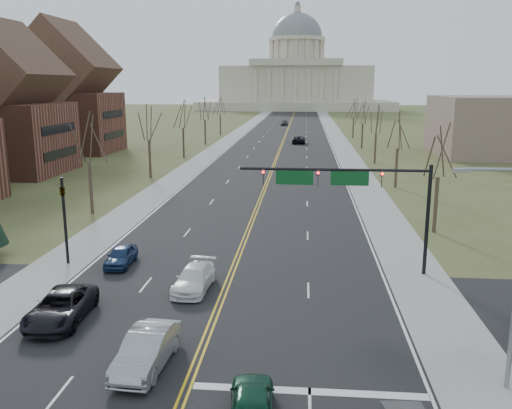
% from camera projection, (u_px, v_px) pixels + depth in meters
% --- Properties ---
extents(ground, '(600.00, 600.00, 0.00)m').
position_uv_depth(ground, '(193.00, 373.00, 23.22)').
color(ground, '#484F27').
rests_on(ground, ground).
extents(road, '(20.00, 380.00, 0.01)m').
position_uv_depth(road, '(286.00, 135.00, 130.13)').
color(road, black).
rests_on(road, ground).
extents(cross_road, '(120.00, 14.00, 0.01)m').
position_uv_depth(cross_road, '(215.00, 315.00, 29.05)').
color(cross_road, black).
rests_on(cross_road, ground).
extents(sidewalk_left, '(4.00, 380.00, 0.03)m').
position_uv_depth(sidewalk_left, '(236.00, 135.00, 131.17)').
color(sidewalk_left, gray).
rests_on(sidewalk_left, ground).
extents(sidewalk_right, '(4.00, 380.00, 0.03)m').
position_uv_depth(sidewalk_right, '(336.00, 135.00, 129.08)').
color(sidewalk_right, gray).
rests_on(sidewalk_right, ground).
extents(center_line, '(0.42, 380.00, 0.01)m').
position_uv_depth(center_line, '(286.00, 135.00, 130.12)').
color(center_line, gold).
rests_on(center_line, road).
extents(edge_line_left, '(0.15, 380.00, 0.01)m').
position_uv_depth(edge_line_left, '(245.00, 135.00, 130.98)').
color(edge_line_left, silver).
rests_on(edge_line_left, road).
extents(edge_line_right, '(0.15, 380.00, 0.01)m').
position_uv_depth(edge_line_right, '(327.00, 135.00, 129.27)').
color(edge_line_right, silver).
rests_on(edge_line_right, road).
extents(stop_bar, '(9.50, 0.50, 0.01)m').
position_uv_depth(stop_bar, '(310.00, 391.00, 21.81)').
color(stop_bar, silver).
rests_on(stop_bar, road).
extents(capitol, '(90.00, 60.00, 50.00)m').
position_uv_depth(capitol, '(296.00, 79.00, 263.00)').
color(capitol, beige).
rests_on(capitol, ground).
extents(signal_mast, '(12.12, 0.44, 7.20)m').
position_uv_depth(signal_mast, '(349.00, 186.00, 34.43)').
color(signal_mast, black).
rests_on(signal_mast, ground).
extents(signal_left, '(0.32, 0.36, 6.00)m').
position_uv_depth(signal_left, '(64.00, 211.00, 36.53)').
color(signal_left, black).
rests_on(signal_left, ground).
extents(tree_r_0, '(3.74, 3.74, 8.50)m').
position_uv_depth(tree_r_0, '(439.00, 154.00, 43.76)').
color(tree_r_0, '#372620').
rests_on(tree_r_0, ground).
extents(tree_l_0, '(3.96, 3.96, 9.00)m').
position_uv_depth(tree_l_0, '(88.00, 141.00, 50.27)').
color(tree_l_0, '#372620').
rests_on(tree_l_0, ground).
extents(tree_r_1, '(3.74, 3.74, 8.50)m').
position_uv_depth(tree_r_1, '(398.00, 132.00, 63.20)').
color(tree_r_1, '#372620').
rests_on(tree_r_1, ground).
extents(tree_l_1, '(3.96, 3.96, 9.00)m').
position_uv_depth(tree_l_1, '(148.00, 125.00, 69.71)').
color(tree_l_1, '#372620').
rests_on(tree_l_1, ground).
extents(tree_r_2, '(3.74, 3.74, 8.50)m').
position_uv_depth(tree_r_2, '(377.00, 121.00, 82.64)').
color(tree_r_2, '#372620').
rests_on(tree_r_2, ground).
extents(tree_l_2, '(3.96, 3.96, 9.00)m').
position_uv_depth(tree_l_2, '(183.00, 116.00, 89.14)').
color(tree_l_2, '#372620').
rests_on(tree_l_2, ground).
extents(tree_r_3, '(3.74, 3.74, 8.50)m').
position_uv_depth(tree_r_3, '(363.00, 114.00, 102.07)').
color(tree_r_3, '#372620').
rests_on(tree_r_3, ground).
extents(tree_l_3, '(3.96, 3.96, 9.00)m').
position_uv_depth(tree_l_3, '(205.00, 110.00, 108.58)').
color(tree_l_3, '#372620').
rests_on(tree_l_3, ground).
extents(tree_r_4, '(3.74, 3.74, 8.50)m').
position_uv_depth(tree_r_4, '(354.00, 109.00, 121.51)').
color(tree_r_4, '#372620').
rests_on(tree_r_4, ground).
extents(tree_l_4, '(3.96, 3.96, 9.00)m').
position_uv_depth(tree_l_4, '(220.00, 106.00, 128.02)').
color(tree_l_4, '#372620').
rests_on(tree_l_4, ground).
extents(bldg_left_mid, '(15.10, 14.28, 20.75)m').
position_uv_depth(bldg_left_mid, '(4.00, 111.00, 73.09)').
color(bldg_left_mid, brown).
rests_on(bldg_left_mid, ground).
extents(bldg_left_far, '(17.10, 14.28, 23.25)m').
position_uv_depth(bldg_left_far, '(66.00, 98.00, 96.37)').
color(bldg_left_far, brown).
rests_on(bldg_left_far, ground).
extents(car_nb_inner_lead, '(2.01, 4.29, 1.42)m').
position_uv_depth(car_nb_inner_lead, '(252.00, 402.00, 19.85)').
color(car_nb_inner_lead, '#0E3D27').
rests_on(car_nb_inner_lead, road).
extents(car_sb_inner_lead, '(2.05, 5.03, 1.62)m').
position_uv_depth(car_sb_inner_lead, '(147.00, 350.00, 23.54)').
color(car_sb_inner_lead, '#919498').
rests_on(car_sb_inner_lead, road).
extents(car_sb_outer_lead, '(2.83, 5.63, 1.53)m').
position_uv_depth(car_sb_outer_lead, '(61.00, 307.00, 28.14)').
color(car_sb_outer_lead, black).
rests_on(car_sb_outer_lead, road).
extents(car_sb_inner_second, '(2.23, 4.88, 1.39)m').
position_uv_depth(car_sb_inner_second, '(194.00, 278.00, 32.48)').
color(car_sb_inner_second, white).
rests_on(car_sb_inner_second, road).
extents(car_sb_outer_second, '(1.68, 3.94, 1.33)m').
position_uv_depth(car_sb_outer_second, '(121.00, 256.00, 36.83)').
color(car_sb_outer_second, navy).
rests_on(car_sb_outer_second, road).
extents(car_far_nb, '(2.69, 5.67, 1.56)m').
position_uv_depth(car_far_nb, '(299.00, 139.00, 112.02)').
color(car_far_nb, black).
rests_on(car_far_nb, road).
extents(car_far_sb, '(2.05, 4.72, 1.59)m').
position_uv_depth(car_far_sb, '(284.00, 123.00, 160.02)').
color(car_far_sb, '#44474B').
rests_on(car_far_sb, road).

